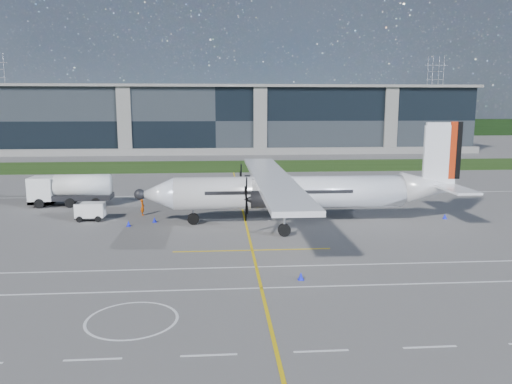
{
  "coord_description": "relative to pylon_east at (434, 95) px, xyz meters",
  "views": [
    {
      "loc": [
        0.53,
        -42.45,
        10.8
      ],
      "look_at": [
        3.86,
        1.58,
        3.18
      ],
      "focal_mm": 35.0,
      "sensor_mm": 36.0,
      "label": 1
    }
  ],
  "objects": [
    {
      "name": "fuel_tanker_truck",
      "position": [
        -101.28,
        -137.16,
        -13.29
      ],
      "size": [
        9.13,
        2.97,
        3.42
      ],
      "primitive_type": null,
      "color": "white",
      "rests_on": "ground"
    },
    {
      "name": "safety_cone_fwd",
      "position": [
        -92.71,
        -147.48,
        -14.75
      ],
      "size": [
        0.36,
        0.36,
        0.5
      ],
      "primitive_type": "cone",
      "color": "#0E17F4",
      "rests_on": "ground"
    },
    {
      "name": "ground_crew_person",
      "position": [
        -92.11,
        -142.82,
        -14.06
      ],
      "size": [
        0.64,
        0.83,
        1.88
      ],
      "primitive_type": "imported",
      "rotation": [
        0.0,
        0.0,
        1.7
      ],
      "color": "#F25907",
      "rests_on": "ground"
    },
    {
      "name": "safety_cone_tail",
      "position": [
        -62.59,
        -146.67,
        -14.75
      ],
      "size": [
        0.36,
        0.36,
        0.5
      ],
      "primitive_type": "cone",
      "color": "#0E17F4",
      "rests_on": "ground"
    },
    {
      "name": "turboprop_aircraft",
      "position": [
        -76.8,
        -147.26,
        -10.31
      ],
      "size": [
        30.15,
        31.26,
        9.38
      ],
      "primitive_type": null,
      "color": "white",
      "rests_on": "ground"
    },
    {
      "name": "yellow_taxiway_centerline",
      "position": [
        -82.0,
        -140.0,
        -14.99
      ],
      "size": [
        0.2,
        70.0,
        0.01
      ],
      "primitive_type": "cube",
      "color": "yellow",
      "rests_on": "ground"
    },
    {
      "name": "grass_strip",
      "position": [
        -85.0,
        -102.0,
        -14.98
      ],
      "size": [
        400.0,
        18.0,
        0.04
      ],
      "primitive_type": "cube",
      "color": "#1F3D10",
      "rests_on": "ground"
    },
    {
      "name": "safety_cone_nose_stbd",
      "position": [
        -90.55,
        -146.06,
        -14.75
      ],
      "size": [
        0.36,
        0.36,
        0.5
      ],
      "primitive_type": "cone",
      "color": "#0E17F4",
      "rests_on": "ground"
    },
    {
      "name": "pylon_east",
      "position": [
        0.0,
        0.0,
        0.0
      ],
      "size": [
        9.0,
        4.6,
        30.0
      ],
      "primitive_type": null,
      "color": "gray",
      "rests_on": "ground"
    },
    {
      "name": "ground",
      "position": [
        -85.0,
        -110.0,
        -15.0
      ],
      "size": [
        400.0,
        400.0,
        0.0
      ],
      "primitive_type": "plane",
      "color": "#5D5B58",
      "rests_on": "ground"
    },
    {
      "name": "baggage_tug",
      "position": [
        -96.75,
        -144.76,
        -14.14
      ],
      "size": [
        2.85,
        1.71,
        1.71
      ],
      "primitive_type": null,
      "color": "white",
      "rests_on": "ground"
    },
    {
      "name": "terminal_building",
      "position": [
        -85.0,
        -70.0,
        -7.5
      ],
      "size": [
        120.0,
        20.0,
        15.0
      ],
      "primitive_type": "cube",
      "color": "black",
      "rests_on": "ground"
    },
    {
      "name": "tree_line",
      "position": [
        -85.0,
        -10.0,
        -12.0
      ],
      "size": [
        400.0,
        6.0,
        6.0
      ],
      "primitive_type": "cube",
      "color": "black",
      "rests_on": "ground"
    },
    {
      "name": "safety_cone_portwing",
      "position": [
        -79.38,
        -162.73,
        -14.75
      ],
      "size": [
        0.36,
        0.36,
        0.5
      ],
      "primitive_type": "cone",
      "color": "#0E17F4",
      "rests_on": "ground"
    },
    {
      "name": "white_lane_line",
      "position": [
        -85.0,
        -164.0,
        -14.99
      ],
      "size": [
        90.0,
        0.15,
        0.01
      ],
      "primitive_type": "cube",
      "color": "white",
      "rests_on": "ground"
    }
  ]
}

